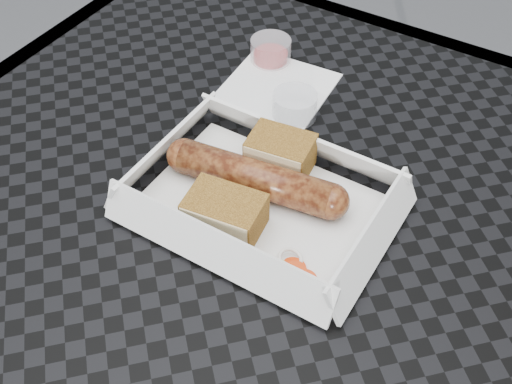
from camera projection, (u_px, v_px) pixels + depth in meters
patio_table at (250, 264)px, 0.68m from camera, size 0.80×0.80×0.74m
food_tray at (261, 205)px, 0.63m from camera, size 0.22×0.15×0.00m
bratwurst at (255, 178)px, 0.63m from camera, size 0.19×0.06×0.04m
bread_near at (280, 154)px, 0.65m from camera, size 0.07×0.05×0.04m
bread_far at (225, 213)px, 0.60m from camera, size 0.08×0.06×0.04m
veg_garnish at (295, 270)px, 0.57m from camera, size 0.03×0.03×0.00m
napkin at (277, 88)px, 0.76m from camera, size 0.13×0.13×0.00m
condiment_cup_sauce at (271, 51)px, 0.79m from camera, size 0.05×0.05×0.03m
condiment_cup_empty at (295, 106)px, 0.72m from camera, size 0.05×0.05×0.03m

